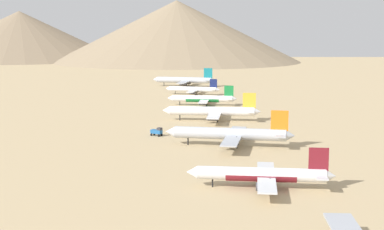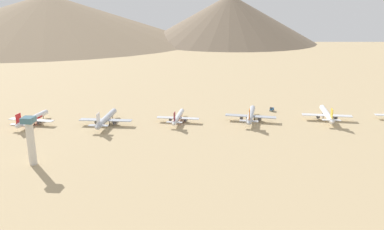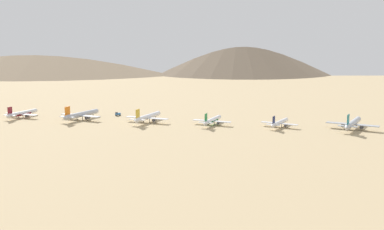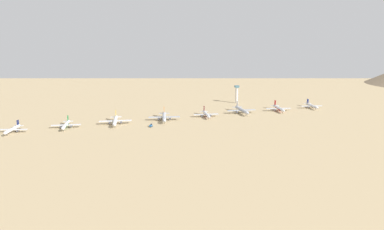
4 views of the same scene
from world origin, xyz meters
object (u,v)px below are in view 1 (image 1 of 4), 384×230
at_px(parked_jet_2, 203,99).
at_px(parked_jet_1, 193,89).
at_px(parked_jet_0, 185,80).
at_px(parked_jet_3, 213,111).
at_px(service_truck, 157,131).
at_px(parked_jet_5, 262,175).
at_px(parked_jet_4, 231,134).

bearing_deg(parked_jet_2, parked_jet_1, -80.53).
bearing_deg(parked_jet_0, parked_jet_3, 99.10).
height_order(parked_jet_3, service_truck, parked_jet_3).
xyz_separation_m(parked_jet_0, parked_jet_5, (-47.62, 308.49, -1.01)).
relative_size(parked_jet_3, parked_jet_4, 0.97).
height_order(parked_jet_5, service_truck, parked_jet_5).
relative_size(parked_jet_3, service_truck, 9.10).
xyz_separation_m(parked_jet_0, service_truck, (-5.16, 225.65, -3.24)).
bearing_deg(parked_jet_5, parked_jet_2, -81.93).
bearing_deg(parked_jet_0, parked_jet_5, 98.78).
relative_size(parked_jet_1, parked_jet_5, 0.92).
bearing_deg(parked_jet_2, parked_jet_5, 98.07).
xyz_separation_m(parked_jet_1, service_truck, (5.91, 164.59, -1.93)).
height_order(parked_jet_3, parked_jet_4, parked_jet_4).
xyz_separation_m(parked_jet_0, parked_jet_3, (-29.02, 181.17, -0.27)).
bearing_deg(service_truck, parked_jet_0, -88.69).
xyz_separation_m(parked_jet_3, parked_jet_5, (-18.60, 127.32, -0.74)).
height_order(parked_jet_1, parked_jet_5, parked_jet_5).
bearing_deg(parked_jet_2, service_truck, 81.46).
xyz_separation_m(parked_jet_1, parked_jet_2, (-9.89, 59.33, 0.24)).
height_order(parked_jet_1, parked_jet_4, parked_jet_4).
distance_m(parked_jet_5, service_truck, 93.11).
height_order(parked_jet_1, service_truck, parked_jet_1).
relative_size(parked_jet_2, parked_jet_5, 0.99).
bearing_deg(parked_jet_1, parked_jet_0, -79.72).
distance_m(parked_jet_2, service_truck, 106.46).
xyz_separation_m(parked_jet_0, parked_jet_2, (-20.97, 120.39, -1.06)).
bearing_deg(parked_jet_2, parked_jet_4, 97.86).
xyz_separation_m(parked_jet_1, parked_jet_4, (-27.35, 185.76, 1.17)).
distance_m(parked_jet_4, parked_jet_5, 62.35).
height_order(parked_jet_2, parked_jet_3, parked_jet_3).
relative_size(parked_jet_1, service_truck, 7.22).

